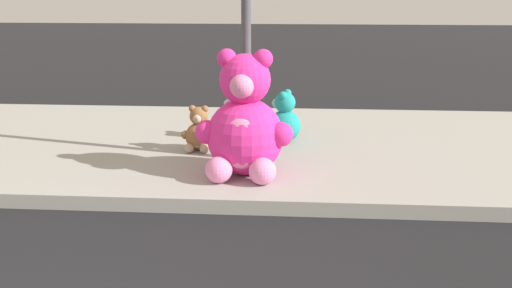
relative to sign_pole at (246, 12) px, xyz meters
The scene contains 6 objects.
sidewalk 2.19m from the sign_pole, 141.29° to the left, with size 28.00×4.40×0.15m, color #9E9B93.
sign_pole is the anchor object (origin of this frame).
plush_pink_large 1.30m from the sign_pole, 86.70° to the right, with size 1.04×0.92×1.35m.
plush_lavender 1.72m from the sign_pole, 104.07° to the left, with size 0.46×0.49×0.65m.
plush_teal 1.72m from the sign_pole, 65.21° to the left, with size 0.48×0.50×0.67m.
plush_brown 1.63m from the sign_pole, 151.08° to the left, with size 0.43×0.38×0.56m.
Camera 1 is at (1.63, -2.45, 2.17)m, focal length 42.80 mm.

